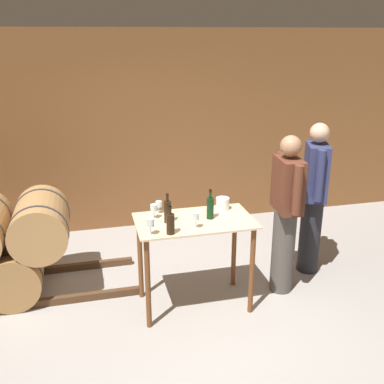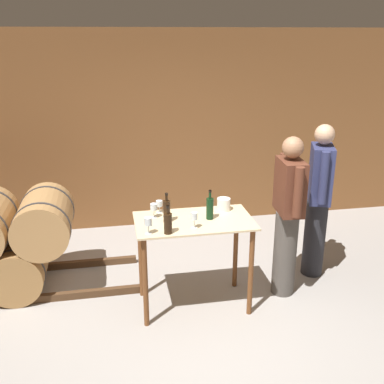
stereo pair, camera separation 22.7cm
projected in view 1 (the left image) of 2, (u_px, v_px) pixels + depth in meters
ground_plane at (216, 325)px, 4.27m from camera, size 14.00×14.00×0.00m
back_wall at (164, 131)px, 6.17m from camera, size 8.40×0.05×2.70m
tasting_table at (194, 238)px, 4.37m from camera, size 1.13×0.65×0.93m
wine_bottle_far_left at (170, 223)px, 3.97m from camera, size 0.07×0.07×0.26m
wine_bottle_left at (168, 211)px, 4.21m from camera, size 0.07×0.07×0.29m
wine_bottle_center at (210, 207)px, 4.30m from camera, size 0.07×0.07×0.29m
wine_glass_near_left at (151, 223)px, 3.95m from camera, size 0.07×0.07×0.16m
wine_glass_near_center at (154, 208)px, 4.31m from camera, size 0.07×0.07×0.14m
wine_glass_near_right at (159, 205)px, 4.43m from camera, size 0.07×0.07×0.13m
wine_glass_far_side at (196, 217)px, 4.09m from camera, size 0.06×0.06×0.15m
ice_bucket at (223, 204)px, 4.54m from camera, size 0.14×0.14×0.12m
person_host at (286, 212)px, 4.58m from camera, size 0.25×0.59×1.70m
person_visitor_with_scarf at (314, 196)px, 4.98m from camera, size 0.34×0.56×1.74m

